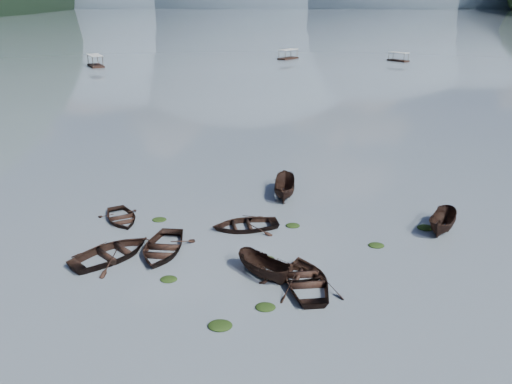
{
  "coord_description": "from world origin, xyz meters",
  "views": [
    {
      "loc": [
        1.37,
        -20.5,
        14.78
      ],
      "look_at": [
        0.0,
        12.0,
        2.0
      ],
      "focal_mm": 35.0,
      "sensor_mm": 36.0,
      "label": 1
    }
  ],
  "objects_px": {
    "rowboat_0": "(162,252)",
    "pontoon_centre": "(288,59)",
    "rowboat_3": "(306,285)",
    "pontoon_left": "(96,67)"
  },
  "relations": [
    {
      "from": "rowboat_3",
      "to": "rowboat_0",
      "type": "bearing_deg",
      "value": -29.46
    },
    {
      "from": "rowboat_3",
      "to": "pontoon_centre",
      "type": "relative_size",
      "value": 0.83
    },
    {
      "from": "rowboat_3",
      "to": "pontoon_left",
      "type": "height_order",
      "value": "pontoon_left"
    },
    {
      "from": "rowboat_0",
      "to": "pontoon_centre",
      "type": "height_order",
      "value": "pontoon_centre"
    },
    {
      "from": "pontoon_centre",
      "to": "rowboat_3",
      "type": "bearing_deg",
      "value": -53.24
    },
    {
      "from": "rowboat_0",
      "to": "pontoon_centre",
      "type": "relative_size",
      "value": 0.84
    },
    {
      "from": "rowboat_3",
      "to": "pontoon_centre",
      "type": "xyz_separation_m",
      "value": [
        0.87,
        106.39,
        0.0
      ]
    },
    {
      "from": "rowboat_0",
      "to": "rowboat_3",
      "type": "distance_m",
      "value": 9.39
    },
    {
      "from": "rowboat_3",
      "to": "pontoon_left",
      "type": "xyz_separation_m",
      "value": [
        -42.83,
        89.93,
        0.0
      ]
    },
    {
      "from": "pontoon_left",
      "to": "pontoon_centre",
      "type": "bearing_deg",
      "value": -9.65
    }
  ]
}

